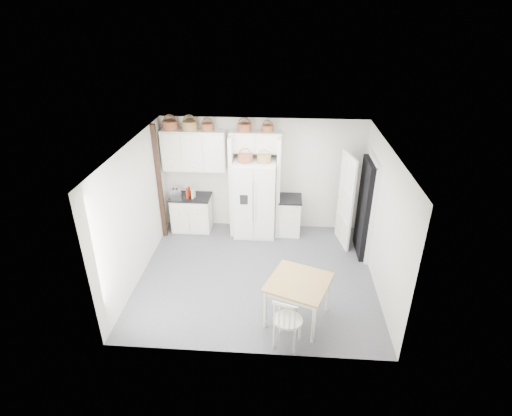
{
  "coord_description": "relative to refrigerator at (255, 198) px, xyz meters",
  "views": [
    {
      "loc": [
        0.45,
        -6.39,
        4.72
      ],
      "look_at": [
        -0.04,
        0.4,
        1.26
      ],
      "focal_mm": 28.0,
      "sensor_mm": 36.0,
      "label": 1
    }
  ],
  "objects": [
    {
      "name": "fridge_panel_left",
      "position": [
        -0.51,
        0.07,
        0.26
      ],
      "size": [
        0.08,
        0.6,
        2.3
      ],
      "primitive_type": "cube",
      "color": "silver",
      "rests_on": "floor"
    },
    {
      "name": "refrigerator",
      "position": [
        0.0,
        0.0,
        0.0
      ],
      "size": [
        0.91,
        0.74,
        1.77
      ],
      "primitive_type": "cube",
      "color": "white",
      "rests_on": "floor"
    },
    {
      "name": "toaster",
      "position": [
        -1.82,
        0.07,
        0.05
      ],
      "size": [
        0.28,
        0.21,
        0.17
      ],
      "primitive_type": "cube",
      "rotation": [
        0.0,
        0.0,
        0.29
      ],
      "color": "silver",
      "rests_on": "counter_left"
    },
    {
      "name": "wall_right",
      "position": [
        2.4,
        -1.63,
        0.41
      ],
      "size": [
        0.0,
        4.0,
        4.0
      ],
      "primitive_type": "plane",
      "rotation": [
        1.57,
        0.0,
        -1.57
      ],
      "color": "silver",
      "rests_on": "floor"
    },
    {
      "name": "basket_upper_b",
      "position": [
        -1.41,
        0.2,
        1.56
      ],
      "size": [
        0.32,
        0.32,
        0.19
      ],
      "primitive_type": "cylinder",
      "color": "brown",
      "rests_on": "upper_cabinet"
    },
    {
      "name": "wall_back",
      "position": [
        0.15,
        0.37,
        0.41
      ],
      "size": [
        4.5,
        0.0,
        4.5
      ],
      "primitive_type": "plane",
      "rotation": [
        1.57,
        0.0,
        0.0
      ],
      "color": "silver",
      "rests_on": "floor"
    },
    {
      "name": "basket_bridge_b",
      "position": [
        0.25,
        0.2,
        1.53
      ],
      "size": [
        0.24,
        0.24,
        0.14
      ],
      "primitive_type": "cylinder",
      "color": "brown",
      "rests_on": "bridge_cabinet"
    },
    {
      "name": "trim_post",
      "position": [
        -2.05,
        -0.28,
        0.41
      ],
      "size": [
        0.09,
        0.09,
        2.6
      ],
      "primitive_type": "cube",
      "color": "black",
      "rests_on": "floor"
    },
    {
      "name": "base_cab_right",
      "position": [
        0.79,
        0.07,
        -0.46
      ],
      "size": [
        0.48,
        0.57,
        0.84
      ],
      "primitive_type": "cube",
      "color": "silver",
      "rests_on": "floor"
    },
    {
      "name": "ceiling",
      "position": [
        0.15,
        -1.63,
        1.71
      ],
      "size": [
        4.5,
        4.5,
        0.0
      ],
      "primitive_type": "plane",
      "color": "white",
      "rests_on": "wall_back"
    },
    {
      "name": "base_cab_left",
      "position": [
        -1.48,
        0.07,
        -0.48
      ],
      "size": [
        0.88,
        0.55,
        0.81
      ],
      "primitive_type": "cube",
      "color": "silver",
      "rests_on": "floor"
    },
    {
      "name": "fridge_panel_right",
      "position": [
        0.51,
        0.07,
        0.26
      ],
      "size": [
        0.08,
        0.6,
        2.3
      ],
      "primitive_type": "cube",
      "color": "silver",
      "rests_on": "floor"
    },
    {
      "name": "doorway_void",
      "position": [
        2.31,
        -0.63,
        0.14
      ],
      "size": [
        0.18,
        0.85,
        2.05
      ],
      "primitive_type": "cube",
      "color": "black",
      "rests_on": "floor"
    },
    {
      "name": "cookbook_red",
      "position": [
        -1.5,
        -0.01,
        0.09
      ],
      "size": [
        0.06,
        0.17,
        0.25
      ],
      "primitive_type": "cube",
      "rotation": [
        0.0,
        0.0,
        -0.17
      ],
      "color": "#9B200A",
      "rests_on": "counter_left"
    },
    {
      "name": "dining_table",
      "position": [
        0.91,
        -2.81,
        -0.5
      ],
      "size": [
        1.2,
        1.2,
        0.77
      ],
      "primitive_type": "cube",
      "rotation": [
        0.0,
        0.0,
        -0.37
      ],
      "color": "#A17029",
      "rests_on": "floor"
    },
    {
      "name": "bridge_cabinet",
      "position": [
        0.0,
        0.2,
        1.24
      ],
      "size": [
        1.12,
        0.34,
        0.45
      ],
      "primitive_type": "cube",
      "color": "silver",
      "rests_on": "wall_back"
    },
    {
      "name": "windsor_chair",
      "position": [
        0.75,
        -3.38,
        -0.42
      ],
      "size": [
        0.56,
        0.54,
        0.94
      ],
      "primitive_type": "cube",
      "rotation": [
        0.0,
        0.0,
        -0.31
      ],
      "color": "silver",
      "rests_on": "floor"
    },
    {
      "name": "counter_right",
      "position": [
        0.79,
        0.07,
        -0.02
      ],
      "size": [
        0.52,
        0.61,
        0.04
      ],
      "primitive_type": "cube",
      "color": "black",
      "rests_on": "base_cab_right"
    },
    {
      "name": "basket_upper_a",
      "position": [
        -1.83,
        0.2,
        1.56
      ],
      "size": [
        0.32,
        0.32,
        0.18
      ],
      "primitive_type": "cylinder",
      "color": "brown",
      "rests_on": "upper_cabinet"
    },
    {
      "name": "basket_bridge_a",
      "position": [
        -0.24,
        0.2,
        1.55
      ],
      "size": [
        0.29,
        0.29,
        0.16
      ],
      "primitive_type": "cylinder",
      "color": "brown",
      "rests_on": "bridge_cabinet"
    },
    {
      "name": "floor",
      "position": [
        0.15,
        -1.63,
        -0.89
      ],
      "size": [
        4.5,
        4.5,
        0.0
      ],
      "primitive_type": "plane",
      "color": "#3F404C",
      "rests_on": "ground"
    },
    {
      "name": "cookbook_cream",
      "position": [
        -1.39,
        -0.01,
        0.07
      ],
      "size": [
        0.06,
        0.15,
        0.22
      ],
      "primitive_type": "cube",
      "rotation": [
        0.0,
        0.0,
        -0.2
      ],
      "color": "beige",
      "rests_on": "counter_left"
    },
    {
      "name": "basket_fridge_b",
      "position": [
        0.2,
        -0.1,
        0.96
      ],
      "size": [
        0.29,
        0.29,
        0.16
      ],
      "primitive_type": "cylinder",
      "color": "brown",
      "rests_on": "refrigerator"
    },
    {
      "name": "basket_upper_c",
      "position": [
        -1.02,
        0.2,
        1.54
      ],
      "size": [
        0.27,
        0.27,
        0.15
      ],
      "primitive_type": "cylinder",
      "color": "brown",
      "rests_on": "upper_cabinet"
    },
    {
      "name": "door_slab",
      "position": [
        1.95,
        -0.29,
        0.14
      ],
      "size": [
        0.21,
        0.79,
        2.05
      ],
      "primitive_type": "cube",
      "rotation": [
        0.0,
        0.0,
        -1.36
      ],
      "color": "white",
      "rests_on": "floor"
    },
    {
      "name": "counter_left",
      "position": [
        -1.48,
        0.07,
        -0.06
      ],
      "size": [
        0.91,
        0.59,
        0.04
      ],
      "primitive_type": "cube",
      "color": "black",
      "rests_on": "base_cab_left"
    },
    {
      "name": "upper_cabinet",
      "position": [
        -1.35,
        0.2,
        1.01
      ],
      "size": [
        1.4,
        0.34,
        0.9
      ],
      "primitive_type": "cube",
      "color": "silver",
      "rests_on": "wall_back"
    },
    {
      "name": "basket_fridge_a",
      "position": [
        -0.2,
        -0.1,
        0.97
      ],
      "size": [
        0.31,
        0.31,
        0.17
      ],
      "primitive_type": "cylinder",
      "color": "brown",
      "rests_on": "refrigerator"
    },
    {
      "name": "wall_left",
      "position": [
        -2.1,
        -1.63,
        0.41
      ],
      "size": [
        0.0,
        4.0,
        4.0
      ],
      "primitive_type": "plane",
      "rotation": [
        1.57,
        0.0,
        1.57
      ],
      "color": "silver",
      "rests_on": "floor"
    }
  ]
}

